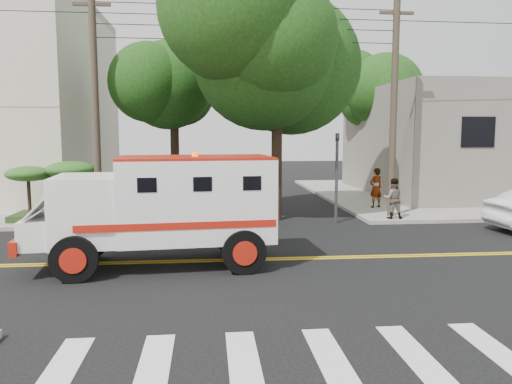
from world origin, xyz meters
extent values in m
plane|color=black|center=(0.00, 0.00, 0.00)|extent=(100.00, 100.00, 0.00)
cube|color=gray|center=(13.50, 13.50, 0.07)|extent=(17.00, 17.00, 0.15)
cube|color=slate|center=(15.00, 14.00, 3.15)|extent=(14.00, 12.00, 6.00)
cylinder|color=#382D23|center=(-5.60, 6.00, 4.50)|extent=(0.28, 0.28, 9.00)
cylinder|color=#382D23|center=(6.30, 6.20, 4.50)|extent=(0.28, 0.28, 9.00)
cylinder|color=black|center=(1.50, 6.50, 3.50)|extent=(0.44, 0.44, 7.00)
sphere|color=#19330E|center=(1.50, 6.50, 7.00)|extent=(5.32, 5.32, 5.32)
sphere|color=#19330E|center=(2.64, 5.74, 7.57)|extent=(4.56, 4.56, 4.56)
cylinder|color=black|center=(-3.00, 12.00, 2.80)|extent=(0.44, 0.44, 5.60)
sphere|color=#19330E|center=(-3.00, 12.00, 5.60)|extent=(3.92, 3.92, 3.92)
sphere|color=#19330E|center=(-2.16, 11.44, 6.02)|extent=(3.36, 3.36, 3.36)
cylinder|color=black|center=(8.50, 16.00, 2.97)|extent=(0.44, 0.44, 5.95)
sphere|color=#19330E|center=(8.50, 16.00, 5.95)|extent=(4.20, 4.20, 4.20)
sphere|color=#19330E|center=(9.40, 15.40, 6.40)|extent=(3.60, 3.60, 3.60)
cylinder|color=#3F3F42|center=(3.80, 5.60, 1.80)|extent=(0.12, 0.12, 3.60)
imported|color=#3F3F42|center=(3.80, 5.60, 3.15)|extent=(0.15, 0.18, 0.90)
cylinder|color=#3F3F42|center=(-6.20, 6.20, 1.00)|extent=(0.06, 0.06, 2.00)
cube|color=#0C33A5|center=(-6.20, 6.14, 1.80)|extent=(0.45, 0.03, 0.45)
cube|color=#1E3314|center=(-7.50, 6.80, 0.27)|extent=(3.20, 2.00, 0.24)
cylinder|color=black|center=(-8.40, 6.50, 1.15)|extent=(0.14, 0.14, 1.52)
ellipsoid|color=#1C4D17|center=(-8.40, 6.50, 2.00)|extent=(1.73, 1.73, 0.60)
cylinder|color=black|center=(-7.40, 7.20, 1.07)|extent=(0.14, 0.14, 1.36)
ellipsoid|color=#1C4D17|center=(-7.40, 7.20, 1.83)|extent=(1.55, 1.55, 0.54)
cylinder|color=black|center=(-6.70, 6.30, 1.23)|extent=(0.14, 0.14, 1.68)
ellipsoid|color=#1C4D17|center=(-6.70, 6.30, 2.17)|extent=(1.91, 1.91, 0.66)
cube|color=white|center=(-1.67, -0.31, 1.82)|extent=(4.24, 2.72, 2.19)
cube|color=white|center=(-4.47, -0.54, 1.61)|extent=(1.85, 2.42, 1.77)
cube|color=black|center=(-5.28, -0.61, 2.08)|extent=(0.21, 1.77, 0.73)
cube|color=white|center=(-5.56, -0.63, 1.09)|extent=(1.11, 2.15, 0.73)
cube|color=#AC190D|center=(-6.08, -0.67, 0.83)|extent=(0.37, 2.25, 0.36)
cube|color=#AC190D|center=(-1.67, -0.31, 2.95)|extent=(4.24, 2.72, 0.06)
cylinder|color=black|center=(-4.58, -1.72, 0.57)|extent=(1.17, 0.43, 1.14)
cylinder|color=black|center=(-4.77, 0.60, 0.57)|extent=(1.17, 0.43, 1.14)
cylinder|color=black|center=(-0.43, -1.38, 0.57)|extent=(1.17, 0.43, 1.14)
cylinder|color=black|center=(-0.63, 0.95, 0.57)|extent=(1.17, 0.43, 1.14)
imported|color=gray|center=(6.45, 8.53, 1.07)|extent=(0.78, 0.65, 1.84)
imported|color=gray|center=(6.12, 5.50, 0.97)|extent=(0.90, 0.77, 1.64)
camera|label=1|loc=(-1.34, -13.88, 3.60)|focal=35.00mm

